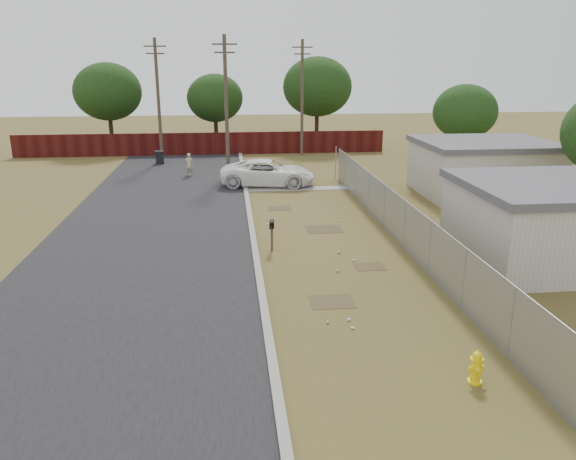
{
  "coord_description": "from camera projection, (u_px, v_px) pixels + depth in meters",
  "views": [
    {
      "loc": [
        -3.95,
        -21.31,
        7.43
      ],
      "look_at": [
        -1.74,
        -0.54,
        1.1
      ],
      "focal_mm": 35.0,
      "sensor_mm": 36.0,
      "label": 1
    }
  ],
  "objects": [
    {
      "name": "ground",
      "position": [
        329.0,
        251.0,
        22.83
      ],
      "size": [
        120.0,
        120.0,
        0.0
      ],
      "primitive_type": "plane",
      "color": "brown",
      "rests_on": "ground"
    },
    {
      "name": "fire_hydrant",
      "position": [
        476.0,
        368.0,
        13.36
      ],
      "size": [
        0.4,
        0.4,
        0.87
      ],
      "color": "yellow",
      "rests_on": "ground"
    },
    {
      "name": "utility_poles",
      "position": [
        231.0,
        99.0,
        40.76
      ],
      "size": [
        12.6,
        8.24,
        9.0
      ],
      "color": "brown",
      "rests_on": "ground"
    },
    {
      "name": "chainlink_fence",
      "position": [
        397.0,
        223.0,
        23.89
      ],
      "size": [
        0.1,
        27.06,
        2.02
      ],
      "color": "gray",
      "rests_on": "ground"
    },
    {
      "name": "trash_bin",
      "position": [
        160.0,
        157.0,
        41.89
      ],
      "size": [
        0.66,
        0.69,
        0.95
      ],
      "color": "black",
      "rests_on": "ground"
    },
    {
      "name": "mailbox",
      "position": [
        272.0,
        227.0,
        22.6
      ],
      "size": [
        0.24,
        0.55,
        1.26
      ],
      "color": "brown",
      "rests_on": "ground"
    },
    {
      "name": "pickup_truck",
      "position": [
        268.0,
        173.0,
        34.51
      ],
      "size": [
        6.06,
        3.43,
        1.59
      ],
      "primitive_type": "imported",
      "rotation": [
        0.0,
        0.0,
        1.43
      ],
      "color": "white",
      "rests_on": "ground"
    },
    {
      "name": "street",
      "position": [
        177.0,
        206.0,
        29.8
      ],
      "size": [
        15.1,
        60.0,
        0.12
      ],
      "color": "black",
      "rests_on": "ground"
    },
    {
      "name": "scattered_litter",
      "position": [
        331.0,
        267.0,
        20.92
      ],
      "size": [
        3.59,
        11.32,
        0.07
      ],
      "color": "silver",
      "rests_on": "ground"
    },
    {
      "name": "privacy_fence",
      "position": [
        203.0,
        144.0,
        45.75
      ],
      "size": [
        30.0,
        0.12,
        1.8
      ],
      "primitive_type": "cube",
      "color": "#43120E",
      "rests_on": "ground"
    },
    {
      "name": "houses",
      "position": [
        521.0,
        191.0,
        26.34
      ],
      "size": [
        9.3,
        17.24,
        3.1
      ],
      "color": "beige",
      "rests_on": "ground"
    },
    {
      "name": "horizon_trees",
      "position": [
        288.0,
        97.0,
        43.99
      ],
      "size": [
        33.32,
        31.94,
        7.78
      ],
      "color": "#382419",
      "rests_on": "ground"
    },
    {
      "name": "pedestrian",
      "position": [
        189.0,
        164.0,
        37.45
      ],
      "size": [
        0.58,
        0.41,
        1.52
      ],
      "primitive_type": "imported",
      "rotation": [
        0.0,
        0.0,
        3.06
      ],
      "color": "#BEB18B",
      "rests_on": "ground"
    }
  ]
}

